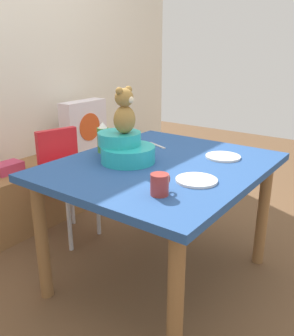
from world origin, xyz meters
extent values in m
plane|color=brown|center=(0.00, 0.00, 0.00)|extent=(8.00, 8.00, 0.00)
cube|color=olive|center=(0.00, 1.27, 0.23)|extent=(2.60, 0.44, 0.46)
cube|color=silver|center=(0.62, 1.25, 0.68)|extent=(0.44, 0.14, 0.44)
cylinder|color=#D84C1E|center=(0.62, 1.17, 0.68)|extent=(0.24, 0.01, 0.24)
cube|color=#C33A5F|center=(-0.15, 1.27, 0.50)|extent=(0.20, 0.14, 0.08)
cube|color=#264C8C|center=(0.00, 0.00, 0.72)|extent=(1.22, 1.03, 0.04)
cylinder|color=olive|center=(-0.52, -0.43, 0.35)|extent=(0.07, 0.07, 0.70)
cylinder|color=olive|center=(0.52, -0.43, 0.35)|extent=(0.07, 0.07, 0.70)
cylinder|color=olive|center=(-0.52, 0.43, 0.35)|extent=(0.07, 0.07, 0.70)
cylinder|color=olive|center=(0.52, 0.43, 0.35)|extent=(0.07, 0.07, 0.70)
cylinder|color=red|center=(0.03, 0.82, 0.51)|extent=(0.34, 0.34, 0.10)
cube|color=red|center=(0.07, 0.95, 0.67)|extent=(0.30, 0.12, 0.24)
cube|color=white|center=(-0.02, 0.64, 0.58)|extent=(0.34, 0.27, 0.02)
cylinder|color=silver|center=(-0.11, 0.68, 0.23)|extent=(0.03, 0.03, 0.46)
cylinder|color=silver|center=(0.17, 0.68, 0.23)|extent=(0.03, 0.03, 0.46)
cylinder|color=silver|center=(-0.11, 0.96, 0.23)|extent=(0.03, 0.03, 0.46)
cylinder|color=silver|center=(0.17, 0.96, 0.23)|extent=(0.03, 0.03, 0.46)
cylinder|color=#24AEB0|center=(-0.09, 0.16, 0.79)|extent=(0.30, 0.30, 0.09)
cylinder|color=#24AEB0|center=(-0.09, 0.22, 0.86)|extent=(0.24, 0.24, 0.07)
ellipsoid|color=olive|center=(-0.09, 0.18, 0.97)|extent=(0.13, 0.11, 0.15)
sphere|color=olive|center=(-0.09, 0.18, 1.09)|extent=(0.10, 0.10, 0.10)
sphere|color=beige|center=(-0.09, 0.14, 1.08)|extent=(0.04, 0.04, 0.04)
sphere|color=olive|center=(-0.13, 0.18, 1.13)|extent=(0.04, 0.04, 0.04)
sphere|color=olive|center=(-0.06, 0.18, 1.13)|extent=(0.04, 0.04, 0.04)
cylinder|color=#4C8C33|center=(-0.03, 0.40, 0.81)|extent=(0.07, 0.07, 0.15)
cone|color=white|center=(-0.03, 0.40, 0.91)|extent=(0.06, 0.06, 0.03)
cylinder|color=#9E332D|center=(-0.37, -0.24, 0.79)|extent=(0.08, 0.08, 0.09)
torus|color=#9E332D|center=(-0.32, -0.24, 0.79)|extent=(0.06, 0.01, 0.06)
cylinder|color=white|center=(-0.14, -0.29, 0.75)|extent=(0.20, 0.20, 0.01)
cylinder|color=white|center=(0.29, -0.23, 0.75)|extent=(0.20, 0.20, 0.01)
cube|color=silver|center=(0.28, 0.22, 0.74)|extent=(0.08, 0.16, 0.01)
camera|label=1|loc=(-1.56, -1.04, 1.35)|focal=38.27mm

